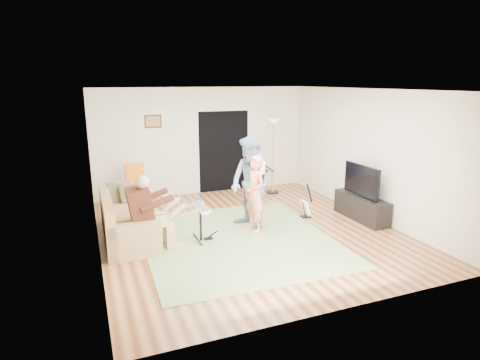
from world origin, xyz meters
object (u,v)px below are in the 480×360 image
Objects in this scene: sofa at (123,224)px; singer at (255,194)px; torchiere_lamp at (273,143)px; drum_kit at (201,225)px; guitar_spare at (306,208)px; dining_chair at (138,194)px; television at (362,180)px; guitarist at (251,184)px; tv_cabinet at (361,208)px.

singer is (2.41, -0.52, 0.47)m from sofa.
singer is 0.79× the size of torchiere_lamp.
guitar_spare is (2.46, 0.46, -0.09)m from drum_kit.
drum_kit is at bearing -90.80° from singer.
dining_chair is at bearing -177.40° from torchiere_lamp.
television reaches higher than guitar_spare.
sofa is 2.50m from guitarist.
guitarist is 1.74× the size of television.
dining_chair is at bearing 150.60° from guitar_spare.
torchiere_lamp is 1.82× the size of television.
guitar_spare is at bearing 79.41° from guitarist.
dining_chair is 4.89m from television.
tv_cabinet is (0.86, -2.52, -1.06)m from torchiere_lamp.
drum_kit is 2.50m from guitar_spare.
guitarist reaches higher than dining_chair.
guitar_spare is at bearing -38.37° from dining_chair.
sofa is 4.45m from torchiere_lamp.
singer is 2.44m from tv_cabinet.
guitarist is 0.96× the size of torchiere_lamp.
dining_chair is (-1.92, 2.17, -0.38)m from singer.
torchiere_lamp is 2.86m from tv_cabinet.
torchiere_lamp reaches higher than tv_cabinet.
sofa is 1.11× the size of torchiere_lamp.
guitar_spare is 0.71× the size of dining_chair.
television is (0.99, -0.52, 0.64)m from guitar_spare.
torchiere_lamp is at bearing 42.92° from drum_kit.
dining_chair is 4.91m from tv_cabinet.
tv_cabinet is at bearing -26.66° from guitar_spare.
torchiere_lamp is at bearing -6.37° from dining_chair.
sofa is 2.04× the size of dining_chair.
sofa reaches higher than guitar_spare.
singer reaches higher than television.
drum_kit is (1.29, -0.65, 0.02)m from sofa.
dining_chair is (-3.27, 1.84, 0.16)m from guitar_spare.
drum_kit is 1.28m from guitarist.
drum_kit is 3.50m from tv_cabinet.
dining_chair is 0.99× the size of television.
torchiere_lamp reaches higher than dining_chair.
guitar_spare reaches higher than tv_cabinet.
guitarist is at bearing -55.99° from dining_chair.
torchiere_lamp reaches higher than singer.
drum_kit is at bearing -26.66° from sofa.
guitarist is 1.31× the size of tv_cabinet.
drum_kit is 0.50× the size of tv_cabinet.
drum_kit is 0.67× the size of dining_chair.
singer is 0.82× the size of guitarist.
drum_kit is at bearing 178.96° from television.
tv_cabinet is (2.41, -0.33, -0.66)m from guitarist.
tv_cabinet is at bearing -8.46° from sofa.
guitarist is at bearing 172.26° from tv_cabinet.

